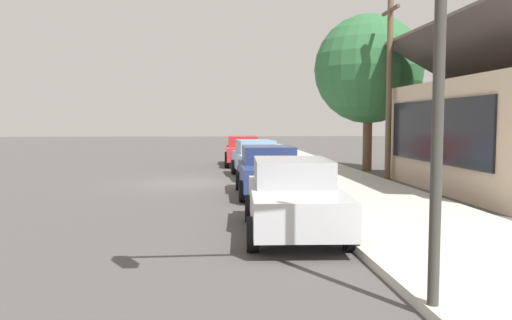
{
  "coord_description": "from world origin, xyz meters",
  "views": [
    {
      "loc": [
        19.98,
        0.87,
        2.43
      ],
      "look_at": [
        2.12,
        2.47,
        1.06
      ],
      "focal_mm": 36.01,
      "sensor_mm": 36.0,
      "label": 1
    }
  ],
  "objects_px": {
    "car_skyblue": "(256,158)",
    "shade_tree": "(369,69)",
    "traffic_light_main": "(352,30)",
    "fire_hydrant_red": "(281,162)",
    "car_silver": "(293,196)",
    "utility_pole_wooden": "(389,84)",
    "car_cherry": "(243,150)",
    "car_navy": "(269,170)"
  },
  "relations": [
    {
      "from": "car_skyblue",
      "to": "shade_tree",
      "type": "xyz_separation_m",
      "value": [
        -2.23,
        5.59,
        4.06
      ]
    },
    {
      "from": "traffic_light_main",
      "to": "fire_hydrant_red",
      "type": "height_order",
      "value": "traffic_light_main"
    },
    {
      "from": "shade_tree",
      "to": "car_silver",
      "type": "bearing_deg",
      "value": -23.41
    },
    {
      "from": "fire_hydrant_red",
      "to": "shade_tree",
      "type": "bearing_deg",
      "value": 93.17
    },
    {
      "from": "utility_pole_wooden",
      "to": "car_cherry",
      "type": "bearing_deg",
      "value": -142.83
    },
    {
      "from": "car_silver",
      "to": "car_skyblue",
      "type": "bearing_deg",
      "value": -177.76
    },
    {
      "from": "car_skyblue",
      "to": "car_navy",
      "type": "relative_size",
      "value": 1.06
    },
    {
      "from": "shade_tree",
      "to": "car_navy",
      "type": "bearing_deg",
      "value": -36.84
    },
    {
      "from": "car_skyblue",
      "to": "utility_pole_wooden",
      "type": "xyz_separation_m",
      "value": [
        1.31,
        5.35,
        3.11
      ]
    },
    {
      "from": "car_cherry",
      "to": "car_silver",
      "type": "bearing_deg",
      "value": 1.56
    },
    {
      "from": "car_navy",
      "to": "traffic_light_main",
      "type": "bearing_deg",
      "value": -0.36
    },
    {
      "from": "traffic_light_main",
      "to": "utility_pole_wooden",
      "type": "relative_size",
      "value": 0.69
    },
    {
      "from": "car_cherry",
      "to": "shade_tree",
      "type": "bearing_deg",
      "value": 58.36
    },
    {
      "from": "car_silver",
      "to": "traffic_light_main",
      "type": "relative_size",
      "value": 0.89
    },
    {
      "from": "car_cherry",
      "to": "traffic_light_main",
      "type": "distance_m",
      "value": 22.15
    },
    {
      "from": "car_cherry",
      "to": "car_skyblue",
      "type": "xyz_separation_m",
      "value": [
        6.01,
        0.2,
        -0.0
      ]
    },
    {
      "from": "car_skyblue",
      "to": "shade_tree",
      "type": "relative_size",
      "value": 0.62
    },
    {
      "from": "car_silver",
      "to": "fire_hydrant_red",
      "type": "relative_size",
      "value": 6.5
    },
    {
      "from": "car_skyblue",
      "to": "fire_hydrant_red",
      "type": "relative_size",
      "value": 6.54
    },
    {
      "from": "car_navy",
      "to": "shade_tree",
      "type": "bearing_deg",
      "value": 144.11
    },
    {
      "from": "car_cherry",
      "to": "car_navy",
      "type": "bearing_deg",
      "value": 2.27
    },
    {
      "from": "car_navy",
      "to": "utility_pole_wooden",
      "type": "bearing_deg",
      "value": 127.38
    },
    {
      "from": "car_skyblue",
      "to": "traffic_light_main",
      "type": "bearing_deg",
      "value": -4.08
    },
    {
      "from": "car_silver",
      "to": "fire_hydrant_red",
      "type": "distance_m",
      "value": 13.22
    },
    {
      "from": "car_cherry",
      "to": "car_navy",
      "type": "height_order",
      "value": "same"
    },
    {
      "from": "car_skyblue",
      "to": "fire_hydrant_red",
      "type": "distance_m",
      "value": 2.43
    },
    {
      "from": "car_navy",
      "to": "shade_tree",
      "type": "height_order",
      "value": "shade_tree"
    },
    {
      "from": "car_silver",
      "to": "shade_tree",
      "type": "distance_m",
      "value": 15.12
    },
    {
      "from": "car_skyblue",
      "to": "shade_tree",
      "type": "distance_m",
      "value": 7.26
    },
    {
      "from": "car_silver",
      "to": "car_navy",
      "type": "bearing_deg",
      "value": -178.11
    },
    {
      "from": "car_silver",
      "to": "shade_tree",
      "type": "xyz_separation_m",
      "value": [
        -13.36,
        5.79,
        4.06
      ]
    },
    {
      "from": "car_silver",
      "to": "fire_hydrant_red",
      "type": "height_order",
      "value": "car_silver"
    },
    {
      "from": "fire_hydrant_red",
      "to": "car_silver",
      "type": "bearing_deg",
      "value": -6.76
    },
    {
      "from": "car_silver",
      "to": "shade_tree",
      "type": "bearing_deg",
      "value": 159.85
    },
    {
      "from": "traffic_light_main",
      "to": "car_skyblue",
      "type": "bearing_deg",
      "value": 178.91
    },
    {
      "from": "car_navy",
      "to": "car_silver",
      "type": "bearing_deg",
      "value": -0.43
    },
    {
      "from": "car_cherry",
      "to": "traffic_light_main",
      "type": "xyz_separation_m",
      "value": [
        21.99,
        -0.1,
        2.68
      ]
    },
    {
      "from": "car_skyblue",
      "to": "traffic_light_main",
      "type": "relative_size",
      "value": 0.89
    },
    {
      "from": "car_silver",
      "to": "shade_tree",
      "type": "height_order",
      "value": "shade_tree"
    },
    {
      "from": "traffic_light_main",
      "to": "fire_hydrant_red",
      "type": "xyz_separation_m",
      "value": [
        -17.96,
        1.66,
        -2.99
      ]
    },
    {
      "from": "car_silver",
      "to": "traffic_light_main",
      "type": "height_order",
      "value": "traffic_light_main"
    },
    {
      "from": "car_cherry",
      "to": "car_silver",
      "type": "distance_m",
      "value": 17.15
    }
  ]
}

